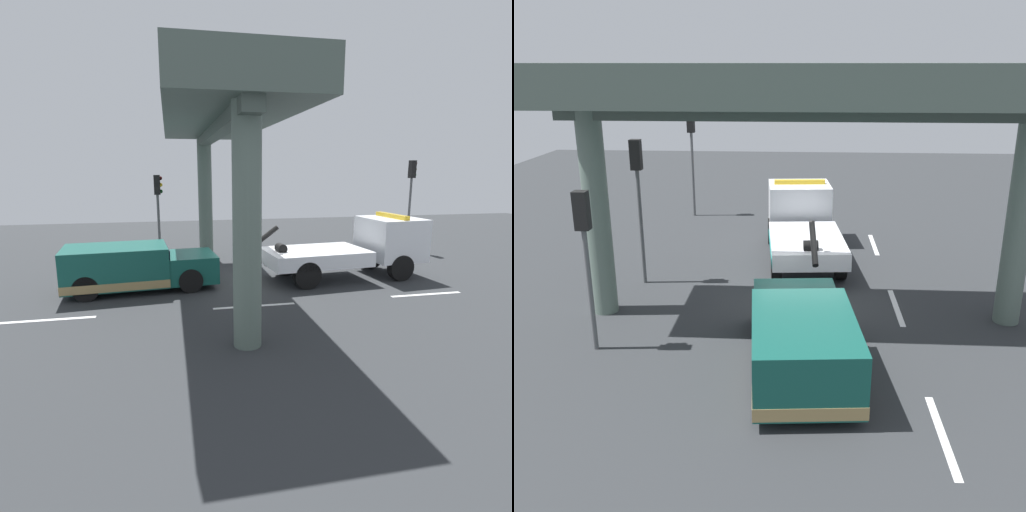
{
  "view_description": "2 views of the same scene",
  "coord_description": "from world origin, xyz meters",
  "views": [
    {
      "loc": [
        -2.47,
        -14.76,
        4.18
      ],
      "look_at": [
        0.51,
        -0.49,
        1.13
      ],
      "focal_mm": 28.93,
      "sensor_mm": 36.0,
      "label": 1
    },
    {
      "loc": [
        -15.39,
        -0.03,
        6.7
      ],
      "look_at": [
        0.76,
        0.98,
        1.23
      ],
      "focal_mm": 40.33,
      "sensor_mm": 36.0,
      "label": 2
    }
  ],
  "objects": [
    {
      "name": "traffic_light_far",
      "position": [
        1.52,
        5.04,
        3.29
      ],
      "size": [
        0.39,
        0.32,
        4.53
      ],
      "color": "#515456",
      "rests_on": "ground"
    },
    {
      "name": "lane_stripe_west",
      "position": [
        -6.0,
        -2.71,
        0.0
      ],
      "size": [
        2.6,
        0.16,
        0.01
      ],
      "primitive_type": "cube",
      "color": "silver",
      "rests_on": "ground"
    },
    {
      "name": "tow_truck_white",
      "position": [
        4.82,
        0.07,
        1.2
      ],
      "size": [
        7.33,
        2.91,
        2.46
      ],
      "color": "white",
      "rests_on": "ground"
    },
    {
      "name": "ground_plane",
      "position": [
        0.0,
        0.0,
        -0.05
      ],
      "size": [
        60.0,
        40.0,
        0.1
      ],
      "primitive_type": "cube",
      "color": "#2D3033"
    },
    {
      "name": "towed_van_green",
      "position": [
        -3.81,
        -0.01,
        0.78
      ],
      "size": [
        5.37,
        2.62,
        1.58
      ],
      "color": "#145147",
      "rests_on": "ground"
    },
    {
      "name": "overpass_structure",
      "position": [
        -0.75,
        0.0,
        5.83
      ],
      "size": [
        3.6,
        13.08,
        6.68
      ],
      "color": "#596B60",
      "rests_on": "ground"
    },
    {
      "name": "lane_stripe_mid",
      "position": [
        0.0,
        -2.71,
        0.0
      ],
      "size": [
        2.6,
        0.16,
        0.01
      ],
      "primitive_type": "cube",
      "color": "silver",
      "rests_on": "ground"
    },
    {
      "name": "lane_stripe_east",
      "position": [
        6.0,
        -2.71,
        0.0
      ],
      "size": [
        2.6,
        0.16,
        0.01
      ],
      "primitive_type": "cube",
      "color": "silver",
      "rests_on": "ground"
    },
    {
      "name": "traffic_light_near",
      "position": [
        -2.98,
        5.04,
        2.89
      ],
      "size": [
        0.39,
        0.32,
        3.95
      ],
      "color": "#515456",
      "rests_on": "ground"
    },
    {
      "name": "traffic_light_mid",
      "position": [
        10.02,
        5.04,
        3.38
      ],
      "size": [
        0.39,
        0.32,
        4.66
      ],
      "color": "#515456",
      "rests_on": "ground"
    }
  ]
}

